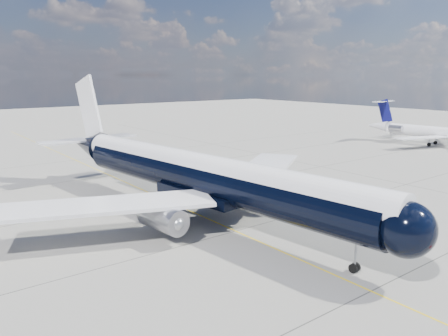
{
  "coord_description": "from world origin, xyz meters",
  "views": [
    {
      "loc": [
        -25.04,
        -20.91,
        14.71
      ],
      "look_at": [
        5.41,
        18.93,
        4.0
      ],
      "focal_mm": 35.0,
      "sensor_mm": 36.0,
      "label": 1
    }
  ],
  "objects": [
    {
      "name": "ground",
      "position": [
        0.0,
        30.0,
        0.0
      ],
      "size": [
        320.0,
        320.0,
        0.0
      ],
      "primitive_type": "plane",
      "color": "#99978D",
      "rests_on": "ground"
    },
    {
      "name": "taxiway_centerline",
      "position": [
        0.0,
        25.0,
        0.0
      ],
      "size": [
        0.16,
        160.0,
        0.01
      ],
      "primitive_type": "cube",
      "color": "yellow",
      "rests_on": "ground"
    },
    {
      "name": "main_airliner",
      "position": [
        -0.53,
        16.13,
        4.6
      ],
      "size": [
        41.88,
        51.26,
        14.81
      ],
      "rotation": [
        0.0,
        0.0,
        0.11
      ],
      "color": "black",
      "rests_on": "ground"
    },
    {
      "name": "regional_jet",
      "position": [
        66.19,
        26.21,
        2.98
      ],
      "size": [
        24.06,
        27.84,
        9.43
      ],
      "rotation": [
        0.0,
        0.0,
        0.13
      ],
      "color": "white",
      "rests_on": "ground"
    }
  ]
}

